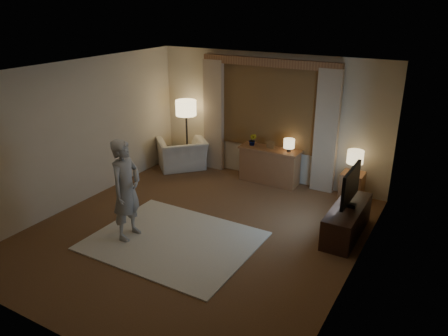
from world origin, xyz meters
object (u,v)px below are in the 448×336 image
Objects in this scene: sideboard at (269,166)px; side_table at (352,187)px; tv_stand at (347,221)px; armchair at (182,154)px; person at (126,190)px.

side_table is at bearing -1.67° from sideboard.
tv_stand is (0.27, -1.31, -0.03)m from side_table.
armchair is at bearing 164.15° from tv_stand.
sideboard is 0.74× the size of person.
person is at bearing -107.47° from sideboard.
person is at bearing 62.56° from armchair.
armchair is 1.83× the size of side_table.
side_table is at bearing 101.47° from tv_stand.
person is at bearing -131.01° from side_table.
person reaches higher than tv_stand.
side_table is (3.76, 0.17, -0.05)m from armchair.
person is (-2.97, -1.80, 0.58)m from tv_stand.
armchair is at bearing 15.55° from person.
side_table reaches higher than tv_stand.
tv_stand is 0.87× the size of person.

